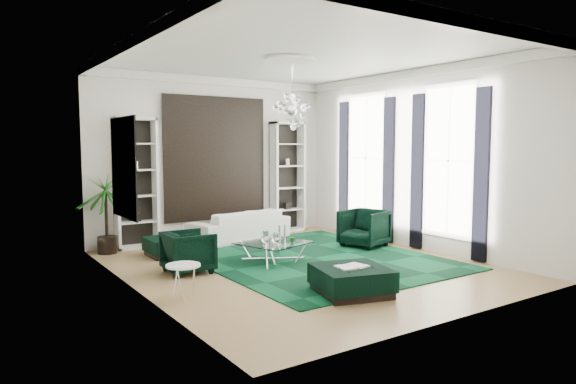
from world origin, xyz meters
TOP-DOWN VIEW (x-y plane):
  - floor at (0.00, 0.00)m, footprint 6.00×7.00m
  - ceiling at (0.00, 0.00)m, footprint 6.00×7.00m
  - wall_back at (0.00, 3.51)m, footprint 6.00×0.02m
  - wall_front at (0.00, -3.51)m, footprint 6.00×0.02m
  - wall_left at (-3.01, 0.00)m, footprint 0.02×7.00m
  - wall_right at (3.01, 0.00)m, footprint 0.02×7.00m
  - crown_molding at (0.00, 0.00)m, footprint 6.00×7.00m
  - ceiling_medallion at (0.00, 0.30)m, footprint 0.90×0.90m
  - tapestry at (0.00, 3.46)m, footprint 2.50×0.06m
  - shelving_left at (-1.95, 3.31)m, footprint 0.90×0.38m
  - shelving_right at (1.95, 3.31)m, footprint 0.90×0.38m
  - painting at (-2.97, 0.60)m, footprint 0.04×1.30m
  - window_near at (2.99, -0.90)m, footprint 0.03×1.10m
  - curtain_near_a at (2.96, -1.68)m, footprint 0.07×0.30m
  - curtain_near_b at (2.96, -0.12)m, footprint 0.07×0.30m
  - window_far at (2.99, 1.50)m, footprint 0.03×1.10m
  - curtain_far_a at (2.96, 0.72)m, footprint 0.07×0.30m
  - curtain_far_b at (2.96, 2.28)m, footprint 0.07×0.30m
  - rug at (0.57, 0.31)m, footprint 4.20×5.00m
  - sofa at (0.30, 2.85)m, footprint 2.54×1.35m
  - armchair_left at (-1.90, 0.65)m, footprint 0.82×0.80m
  - armchair_right at (2.18, 0.66)m, footprint 1.10×1.08m
  - coffee_table at (-0.25, 0.51)m, footprint 1.40×1.40m
  - ottoman_side at (-1.68, 2.17)m, footprint 0.84×0.84m
  - ottoman_front at (-0.41, -1.92)m, footprint 1.24×1.24m
  - book at (-0.41, -1.92)m, footprint 0.47×0.31m
  - side_table at (-2.55, -0.71)m, footprint 0.56×0.56m
  - palm at (-2.65, 3.07)m, footprint 1.55×1.55m
  - chandelier at (0.12, 0.42)m, footprint 1.01×1.01m
  - table_plant at (0.03, 0.27)m, footprint 0.14×0.13m

SIDE VIEW (x-z plane):
  - floor at x=0.00m, z-range -0.02..0.00m
  - rug at x=0.57m, z-range 0.00..0.02m
  - ottoman_side at x=-1.68m, z-range 0.00..0.37m
  - coffee_table at x=-0.25m, z-range 0.00..0.39m
  - ottoman_front at x=-0.41m, z-range 0.00..0.41m
  - side_table at x=-2.55m, z-range 0.00..0.48m
  - sofa at x=0.30m, z-range 0.00..0.71m
  - armchair_left at x=-1.90m, z-range 0.00..0.73m
  - armchair_right at x=2.18m, z-range 0.00..0.82m
  - book at x=-0.41m, z-range 0.41..0.44m
  - table_plant at x=0.03m, z-range 0.39..0.61m
  - palm at x=-2.65m, z-range 0.00..2.12m
  - shelving_left at x=-1.95m, z-range 0.00..2.80m
  - shelving_right at x=1.95m, z-range 0.00..2.80m
  - curtain_near_a at x=2.96m, z-range 0.02..3.27m
  - curtain_near_b at x=2.96m, z-range 0.02..3.27m
  - curtain_far_a at x=2.96m, z-range 0.02..3.27m
  - curtain_far_b at x=2.96m, z-range 0.02..3.27m
  - painting at x=-2.97m, z-range 1.05..2.65m
  - wall_back at x=0.00m, z-range 0.00..3.80m
  - wall_front at x=0.00m, z-range 0.00..3.80m
  - wall_left at x=-3.01m, z-range 0.00..3.80m
  - wall_right at x=3.01m, z-range 0.00..3.80m
  - tapestry at x=0.00m, z-range 0.50..3.30m
  - window_near at x=2.99m, z-range 0.45..3.35m
  - window_far at x=2.99m, z-range 0.45..3.35m
  - chandelier at x=0.12m, z-range 2.50..3.20m
  - crown_molding at x=0.00m, z-range 3.61..3.79m
  - ceiling_medallion at x=0.00m, z-range 3.75..3.79m
  - ceiling at x=0.00m, z-range 3.80..3.82m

